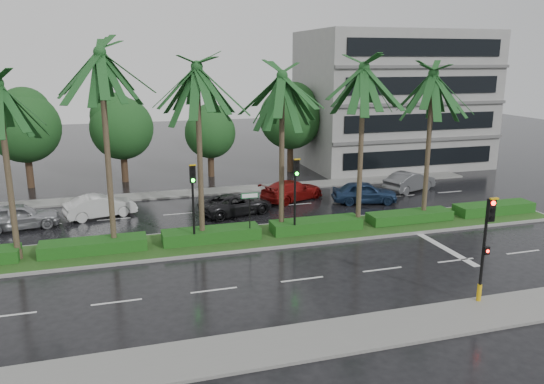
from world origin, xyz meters
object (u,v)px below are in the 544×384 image
object	(u,v)px
car_white	(100,206)
car_darkgrey	(236,204)
car_silver	(18,216)
car_grey	(410,181)
car_blue	(365,192)
street_sign	(250,204)
car_red	(292,190)
signal_near	(486,245)
signal_median_left	(193,193)

from	to	relation	value
car_white	car_darkgrey	size ratio (longest dim) A/B	0.91
car_silver	car_grey	distance (m)	26.55
car_darkgrey	car_blue	bearing A→B (deg)	-104.40
car_white	street_sign	bearing A→B (deg)	-148.49
car_grey	car_red	bearing A→B (deg)	67.07
signal_near	car_white	xyz separation A→B (m)	(-14.76, 17.08, -1.80)
car_darkgrey	car_grey	size ratio (longest dim) A/B	1.05
car_white	car_grey	bearing A→B (deg)	-104.46
car_darkgrey	car_blue	size ratio (longest dim) A/B	1.07
signal_median_left	car_blue	distance (m)	13.93
signal_near	car_blue	size ratio (longest dim) A/B	0.99
car_white	car_grey	xyz separation A→B (m)	(22.00, 0.44, 0.03)
signal_near	car_red	bearing A→B (deg)	96.50
car_silver	car_blue	world-z (taller)	car_silver
signal_near	signal_median_left	xyz separation A→B (m)	(-10.00, 9.69, 0.49)
car_red	car_darkgrey	bearing A→B (deg)	91.95
car_blue	car_grey	xyz separation A→B (m)	(4.74, 2.10, -0.01)
signal_near	car_blue	distance (m)	15.71
signal_near	signal_median_left	bearing A→B (deg)	135.91
street_sign	car_blue	xyz separation A→B (m)	(9.50, 5.54, -1.38)
signal_near	car_blue	world-z (taller)	signal_near
car_silver	car_red	xyz separation A→B (m)	(17.26, 1.59, -0.06)
signal_near	street_sign	bearing A→B (deg)	125.34
street_sign	car_grey	distance (m)	16.22
car_grey	street_sign	bearing A→B (deg)	95.54
street_sign	car_white	xyz separation A→B (m)	(-7.76, 7.21, -1.42)
signal_near	car_red	world-z (taller)	signal_near
signal_near	car_silver	bearing A→B (deg)	140.35
car_blue	car_silver	bearing A→B (deg)	102.13
street_sign	car_grey	xyz separation A→B (m)	(14.24, 7.65, -1.39)
signal_near	car_red	size ratio (longest dim) A/B	0.90
car_darkgrey	car_blue	xyz separation A→B (m)	(9.00, 0.11, 0.09)
car_grey	car_darkgrey	bearing A→B (deg)	76.44
car_white	car_red	distance (m)	12.77
car_darkgrey	car_grey	distance (m)	13.92
signal_median_left	car_blue	world-z (taller)	signal_median_left
signal_median_left	car_white	world-z (taller)	signal_median_left
signal_near	car_blue	xyz separation A→B (m)	(2.50, 15.42, -1.76)
car_white	signal_near	bearing A→B (deg)	-154.76
car_darkgrey	car_red	xyz separation A→B (m)	(4.50, 2.25, 0.05)
car_silver	car_grey	world-z (taller)	car_silver
signal_median_left	car_blue	bearing A→B (deg)	24.61
car_blue	car_grey	bearing A→B (deg)	-52.53
street_sign	car_blue	size ratio (longest dim) A/B	0.59
car_silver	car_red	size ratio (longest dim) A/B	0.93
car_darkgrey	car_white	bearing A→B (deg)	62.79
car_silver	car_blue	size ratio (longest dim) A/B	1.02
car_white	car_blue	world-z (taller)	car_blue
street_sign	car_red	bearing A→B (deg)	56.95
car_silver	car_grey	bearing A→B (deg)	-96.24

